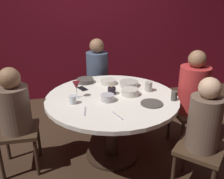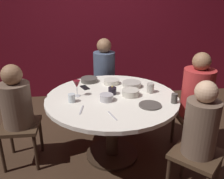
% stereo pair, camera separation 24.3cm
% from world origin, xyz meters
% --- Properties ---
extents(ground_plane, '(8.00, 8.00, 0.00)m').
position_xyz_m(ground_plane, '(0.00, 0.00, 0.00)').
color(ground_plane, '#382619').
extents(back_wall, '(6.00, 0.10, 2.60)m').
position_xyz_m(back_wall, '(0.00, 1.90, 1.30)').
color(back_wall, maroon).
rests_on(back_wall, ground).
extents(dining_table, '(1.41, 1.41, 0.75)m').
position_xyz_m(dining_table, '(0.00, 0.00, 0.60)').
color(dining_table, silver).
rests_on(dining_table, ground).
extents(seated_diner_left, '(0.40, 0.40, 1.13)m').
position_xyz_m(seated_diner_left, '(-0.99, 0.00, 0.71)').
color(seated_diner_left, '#3F2D1E').
rests_on(seated_diner_left, ground).
extents(seated_diner_back, '(0.40, 0.40, 1.19)m').
position_xyz_m(seated_diner_back, '(0.00, 0.99, 0.73)').
color(seated_diner_back, '#3F2D1E').
rests_on(seated_diner_back, ground).
extents(seated_diner_right, '(0.40, 0.40, 1.20)m').
position_xyz_m(seated_diner_right, '(0.95, 0.00, 0.74)').
color(seated_diner_right, '#3F2D1E').
rests_on(seated_diner_right, ground).
extents(seated_diner_front_right, '(0.57, 0.57, 1.14)m').
position_xyz_m(seated_diner_front_right, '(0.68, -0.68, 0.70)').
color(seated_diner_front_right, '#3F2D1E').
rests_on(seated_diner_front_right, ground).
extents(candle_holder, '(0.09, 0.09, 0.10)m').
position_xyz_m(candle_holder, '(0.01, 0.06, 0.79)').
color(candle_holder, black).
rests_on(candle_holder, dining_table).
extents(wine_glass, '(0.08, 0.08, 0.18)m').
position_xyz_m(wine_glass, '(-0.37, 0.05, 0.88)').
color(wine_glass, silver).
rests_on(wine_glass, dining_table).
extents(dinner_plate, '(0.22, 0.22, 0.01)m').
position_xyz_m(dinner_plate, '(0.34, -0.27, 0.76)').
color(dinner_plate, '#4C4742').
rests_on(dinner_plate, dining_table).
extents(cell_phone, '(0.12, 0.16, 0.01)m').
position_xyz_m(cell_phone, '(-0.29, 0.28, 0.75)').
color(cell_phone, black).
rests_on(cell_phone, dining_table).
extents(bowl_serving_large, '(0.14, 0.14, 0.07)m').
position_xyz_m(bowl_serving_large, '(-0.07, -0.10, 0.78)').
color(bowl_serving_large, '#B7B7BC').
rests_on(bowl_serving_large, dining_table).
extents(bowl_salad_center, '(0.18, 0.18, 0.05)m').
position_xyz_m(bowl_salad_center, '(0.04, 0.38, 0.78)').
color(bowl_salad_center, beige).
rests_on(bowl_salad_center, dining_table).
extents(bowl_small_white, '(0.18, 0.18, 0.07)m').
position_xyz_m(bowl_small_white, '(0.20, -0.00, 0.78)').
color(bowl_small_white, beige).
rests_on(bowl_small_white, dining_table).
extents(bowl_sauce_side, '(0.22, 0.22, 0.06)m').
position_xyz_m(bowl_sauce_side, '(0.26, 0.26, 0.78)').
color(bowl_sauce_side, '#B2ADA3').
rests_on(bowl_sauce_side, dining_table).
extents(bowl_rice_portion, '(0.21, 0.21, 0.05)m').
position_xyz_m(bowl_rice_portion, '(-0.23, 0.49, 0.77)').
color(bowl_rice_portion, '#4C4742').
rests_on(bowl_rice_portion, dining_table).
extents(cup_near_candle, '(0.07, 0.07, 0.09)m').
position_xyz_m(cup_near_candle, '(-0.42, -0.09, 0.79)').
color(cup_near_candle, silver).
rests_on(cup_near_candle, dining_table).
extents(cup_by_left_diner, '(0.08, 0.08, 0.11)m').
position_xyz_m(cup_by_left_diner, '(0.43, 0.06, 0.80)').
color(cup_by_left_diner, '#B2ADA3').
rests_on(cup_by_left_diner, dining_table).
extents(cup_by_right_diner, '(0.06, 0.06, 0.10)m').
position_xyz_m(cup_by_right_diner, '(0.60, -0.23, 0.80)').
color(cup_by_right_diner, '#4C4742').
rests_on(cup_by_right_diner, dining_table).
extents(fork_near_plate, '(0.07, 0.18, 0.01)m').
position_xyz_m(fork_near_plate, '(-0.05, -0.44, 0.75)').
color(fork_near_plate, '#B7B7BC').
rests_on(fork_near_plate, dining_table).
extents(knife_near_plate, '(0.04, 0.18, 0.01)m').
position_xyz_m(knife_near_plate, '(-0.32, -0.29, 0.75)').
color(knife_near_plate, '#B7B7BC').
rests_on(knife_near_plate, dining_table).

